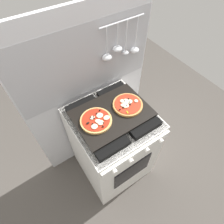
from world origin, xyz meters
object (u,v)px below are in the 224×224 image
baking_tray (112,114)px  pizza_right (128,104)px  pizza_left (96,120)px  stove (112,144)px

baking_tray → pizza_right: bearing=-2.8°
pizza_right → pizza_left: bearing=178.5°
stove → pizza_left: size_ratio=4.07×
stove → pizza_right: 0.50m
stove → baking_tray: (0.00, 0.00, 0.46)m
stove → pizza_right: size_ratio=4.07×
baking_tray → pizza_right: (0.13, -0.01, 0.02)m
baking_tray → stove: bearing=-90.0°
stove → pizza_left: 0.50m
stove → pizza_left: (-0.13, 0.00, 0.48)m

